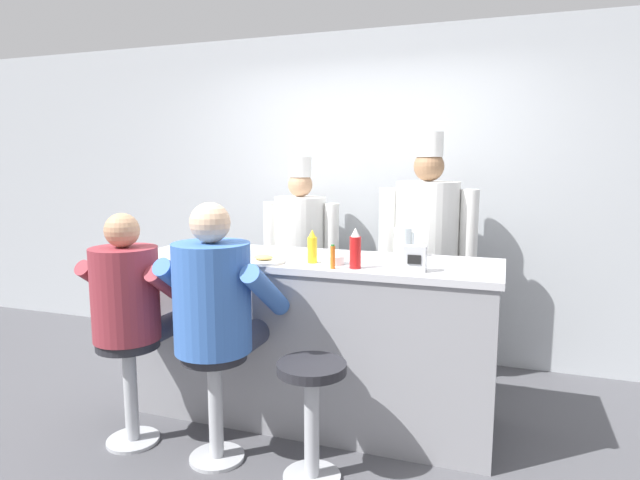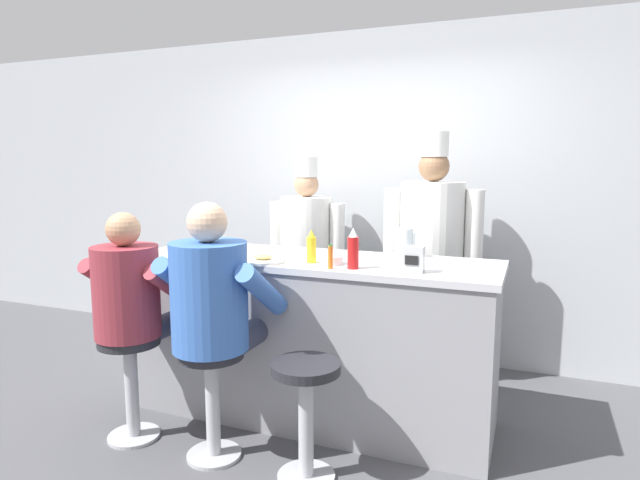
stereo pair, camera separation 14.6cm
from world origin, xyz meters
TOP-DOWN VIEW (x-y plane):
  - ground_plane at (0.00, 0.00)m, footprint 20.00×20.00m
  - wall_back at (0.00, 1.68)m, footprint 10.00×0.06m
  - diner_counter at (0.00, 0.36)m, footprint 2.29×0.73m
  - ketchup_bottle_red at (0.34, 0.13)m, footprint 0.06×0.06m
  - mustard_bottle_yellow at (0.06, 0.20)m, footprint 0.06×0.06m
  - hot_sauce_bottle_orange at (0.23, 0.08)m, footprint 0.03×0.03m
  - water_pitcher_clear at (0.53, 0.58)m, footprint 0.13×0.11m
  - breakfast_plate at (-0.22, 0.11)m, footprint 0.26×0.26m
  - cereal_bowl at (0.19, 0.21)m, footprint 0.14×0.14m
  - coffee_mug_white at (-0.78, 0.07)m, footprint 0.12×0.08m
  - coffee_mug_tan at (-0.64, 0.17)m, footprint 0.14×0.09m
  - napkin_dispenser_chrome at (0.67, 0.16)m, footprint 0.12×0.07m
  - diner_seated_maroon at (-0.88, -0.28)m, footprint 0.57×0.56m
  - diner_seated_blue at (-0.32, -0.27)m, footprint 0.63×0.62m
  - empty_stool_round at (0.24, -0.31)m, footprint 0.36×0.36m
  - cook_in_whites_near at (-0.45, 1.31)m, footprint 0.65×0.42m
  - cook_in_whites_far at (0.59, 1.21)m, footprint 0.72×0.46m

SIDE VIEW (x-z plane):
  - ground_plane at x=0.00m, z-range 0.00..0.00m
  - empty_stool_round at x=0.24m, z-range 0.11..0.74m
  - diner_counter at x=0.00m, z-range 0.00..1.04m
  - diner_seated_maroon at x=-0.88m, z-range 0.16..1.52m
  - diner_seated_blue at x=-0.32m, z-range 0.16..1.59m
  - cook_in_whites_near at x=-0.45m, z-range 0.08..1.75m
  - cook_in_whites_far at x=0.59m, z-range 0.09..1.94m
  - breakfast_plate at x=-0.22m, z-range 1.03..1.08m
  - cereal_bowl at x=0.19m, z-range 1.04..1.09m
  - coffee_mug_white at x=-0.78m, z-range 1.04..1.12m
  - coffee_mug_tan at x=-0.64m, z-range 1.04..1.13m
  - hot_sauce_bottle_orange at x=0.23m, z-range 1.04..1.17m
  - napkin_dispenser_chrome at x=0.67m, z-range 1.04..1.18m
  - mustard_bottle_yellow at x=0.06m, z-range 1.03..1.23m
  - water_pitcher_clear at x=0.53m, z-range 1.04..1.22m
  - ketchup_bottle_red at x=0.34m, z-range 1.03..1.26m
  - wall_back at x=0.00m, z-range 0.00..2.70m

